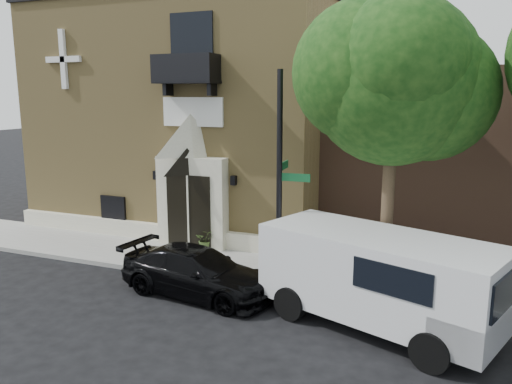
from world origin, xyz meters
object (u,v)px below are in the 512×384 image
black_sedan (197,272)px  dumpster (383,272)px  cargo_van (386,279)px  pedestrian_near (356,263)px  fire_hydrant (379,282)px  street_sign (280,179)px

black_sedan → dumpster: size_ratio=2.07×
cargo_van → dumpster: bearing=119.5°
pedestrian_near → fire_hydrant: bearing=147.9°
black_sedan → street_sign: street_sign is taller
fire_hydrant → dumpster: dumpster is taller
pedestrian_near → street_sign: bearing=-13.8°
street_sign → black_sedan: bearing=-148.9°
street_sign → fire_hydrant: bearing=1.2°
street_sign → fire_hydrant: size_ratio=8.53×
cargo_van → street_sign: 4.01m
fire_hydrant → pedestrian_near: size_ratio=0.47×
cargo_van → street_sign: bearing=173.8°
black_sedan → street_sign: bearing=-48.6°
cargo_van → fire_hydrant: bearing=122.3°
dumpster → pedestrian_near: size_ratio=1.47×
cargo_van → street_sign: street_sign is taller
black_sedan → cargo_van: cargo_van is taller
fire_hydrant → dumpster: (0.10, -0.07, 0.33)m
street_sign → pedestrian_near: (2.13, 0.32, -2.28)m
street_sign → pedestrian_near: 3.13m
fire_hydrant → street_sign: bearing=-175.8°
fire_hydrant → pedestrian_near: pedestrian_near is taller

